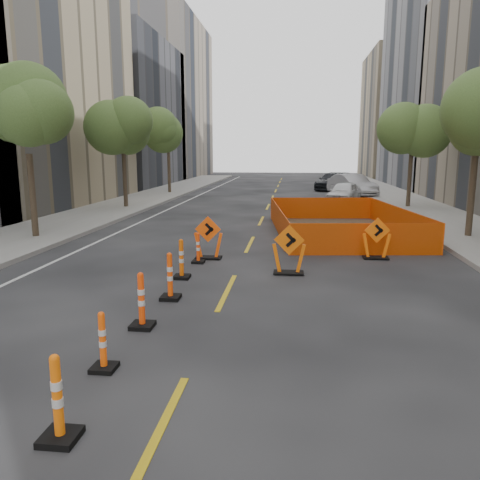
# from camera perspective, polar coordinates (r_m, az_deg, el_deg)

# --- Properties ---
(ground_plane) EXTENTS (140.00, 140.00, 0.00)m
(ground_plane) POSITION_cam_1_polar(r_m,az_deg,el_deg) (7.87, -5.87, -14.81)
(ground_plane) COLOR black
(sidewalk_left) EXTENTS (4.00, 90.00, 0.15)m
(sidewalk_left) POSITION_cam_1_polar(r_m,az_deg,el_deg) (21.93, -22.37, 1.25)
(sidewalk_left) COLOR gray
(sidewalk_left) RESTS_ON ground
(bld_left_d) EXTENTS (12.00, 16.00, 14.00)m
(bld_left_d) POSITION_cam_1_polar(r_m,az_deg,el_deg) (49.86, -15.85, 14.52)
(bld_left_d) COLOR #4C4C51
(bld_left_d) RESTS_ON ground
(bld_left_e) EXTENTS (12.00, 20.00, 20.00)m
(bld_left_e) POSITION_cam_1_polar(r_m,az_deg,el_deg) (65.56, -10.35, 16.38)
(bld_left_e) COLOR gray
(bld_left_e) RESTS_ON ground
(bld_right_d) EXTENTS (12.00, 18.00, 20.00)m
(bld_right_d) POSITION_cam_1_polar(r_m,az_deg,el_deg) (50.02, 25.71, 17.33)
(bld_right_d) COLOR gray
(bld_right_d) RESTS_ON ground
(bld_right_e) EXTENTS (12.00, 14.00, 16.00)m
(bld_right_e) POSITION_cam_1_polar(r_m,az_deg,el_deg) (67.47, 20.40, 14.02)
(bld_right_e) COLOR tan
(bld_right_e) RESTS_ON ground
(tree_l_b) EXTENTS (2.80, 2.80, 5.95)m
(tree_l_b) POSITION_cam_1_polar(r_m,az_deg,el_deg) (19.68, -24.60, 13.12)
(tree_l_b) COLOR #382B1E
(tree_l_b) RESTS_ON ground
(tree_l_c) EXTENTS (2.80, 2.80, 5.95)m
(tree_l_c) POSITION_cam_1_polar(r_m,az_deg,el_deg) (28.74, -14.11, 12.71)
(tree_l_c) COLOR #382B1E
(tree_l_c) RESTS_ON ground
(tree_l_d) EXTENTS (2.80, 2.80, 5.95)m
(tree_l_d) POSITION_cam_1_polar(r_m,az_deg,el_deg) (38.26, -8.76, 12.34)
(tree_l_d) COLOR #382B1E
(tree_l_d) RESTS_ON ground
(tree_r_b) EXTENTS (2.80, 2.80, 5.95)m
(tree_r_b) POSITION_cam_1_polar(r_m,az_deg,el_deg) (20.15, 27.08, 12.85)
(tree_r_b) COLOR #382B1E
(tree_r_b) RESTS_ON ground
(tree_r_c) EXTENTS (2.80, 2.80, 5.95)m
(tree_r_c) POSITION_cam_1_polar(r_m,az_deg,el_deg) (29.74, 20.31, 12.30)
(tree_r_c) COLOR #382B1E
(tree_r_c) RESTS_ON ground
(channelizer_2) EXTENTS (0.43, 0.43, 1.10)m
(channelizer_2) POSITION_cam_1_polar(r_m,az_deg,el_deg) (6.16, -21.37, -17.50)
(channelizer_2) COLOR orange
(channelizer_2) RESTS_ON ground
(channelizer_3) EXTENTS (0.38, 0.38, 0.96)m
(channelizer_3) POSITION_cam_1_polar(r_m,az_deg,el_deg) (7.74, -16.40, -11.75)
(channelizer_3) COLOR #FF520A
(channelizer_3) RESTS_ON ground
(channelizer_4) EXTENTS (0.44, 0.44, 1.12)m
(channelizer_4) POSITION_cam_1_polar(r_m,az_deg,el_deg) (9.30, -11.93, -7.20)
(channelizer_4) COLOR #F8410A
(channelizer_4) RESTS_ON ground
(channelizer_5) EXTENTS (0.44, 0.44, 1.11)m
(channelizer_5) POSITION_cam_1_polar(r_m,az_deg,el_deg) (10.94, -8.54, -4.37)
(channelizer_5) COLOR #F3460A
(channelizer_5) RESTS_ON ground
(channelizer_6) EXTENTS (0.43, 0.43, 1.09)m
(channelizer_6) POSITION_cam_1_polar(r_m,az_deg,el_deg) (12.69, -7.16, -2.29)
(channelizer_6) COLOR #D65209
(channelizer_6) RESTS_ON ground
(channelizer_7) EXTENTS (0.38, 0.38, 0.95)m
(channelizer_7) POSITION_cam_1_polar(r_m,az_deg,el_deg) (14.41, -5.13, -0.94)
(channelizer_7) COLOR #F73F0A
(channelizer_7) RESTS_ON ground
(chevron_sign_left) EXTENTS (0.93, 0.57, 1.38)m
(chevron_sign_left) POSITION_cam_1_polar(r_m,az_deg,el_deg) (14.91, -3.89, 0.30)
(chevron_sign_left) COLOR #F54E0A
(chevron_sign_left) RESTS_ON ground
(chevron_sign_center) EXTENTS (0.97, 0.63, 1.40)m
(chevron_sign_center) POSITION_cam_1_polar(r_m,az_deg,el_deg) (13.07, 5.99, -1.17)
(chevron_sign_center) COLOR #E25D09
(chevron_sign_center) RESTS_ON ground
(chevron_sign_right) EXTENTS (0.93, 0.60, 1.34)m
(chevron_sign_right) POSITION_cam_1_polar(r_m,az_deg,el_deg) (15.47, 16.32, 0.19)
(chevron_sign_right) COLOR #FE620A
(chevron_sign_right) RESTS_ON ground
(safety_fence) EXTENTS (6.04, 9.15, 1.08)m
(safety_fence) POSITION_cam_1_polar(r_m,az_deg,el_deg) (20.07, 11.96, 2.36)
(safety_fence) COLOR #F0570C
(safety_fence) RESTS_ON ground
(parked_car_near) EXTENTS (2.95, 4.48, 1.42)m
(parked_car_near) POSITION_cam_1_polar(r_m,az_deg,el_deg) (31.73, 12.58, 5.66)
(parked_car_near) COLOR silver
(parked_car_near) RESTS_ON ground
(parked_car_mid) EXTENTS (3.58, 5.38, 1.68)m
(parked_car_mid) POSITION_cam_1_polar(r_m,az_deg,el_deg) (37.02, 13.49, 6.51)
(parked_car_mid) COLOR #ADACB1
(parked_car_mid) RESTS_ON ground
(parked_car_far) EXTENTS (3.73, 5.62, 1.51)m
(parked_car_far) POSITION_cam_1_polar(r_m,az_deg,el_deg) (42.64, 11.19, 7.02)
(parked_car_far) COLOR black
(parked_car_far) RESTS_ON ground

